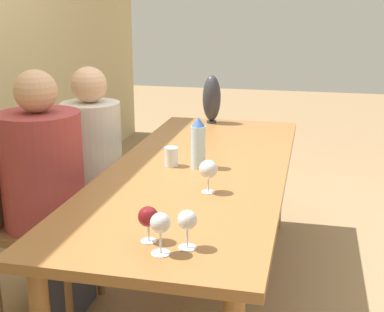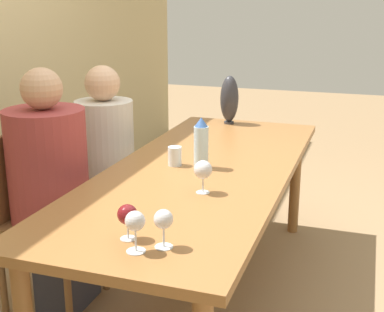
{
  "view_description": "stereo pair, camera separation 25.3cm",
  "coord_description": "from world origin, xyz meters",
  "px_view_note": "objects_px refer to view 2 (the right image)",
  "views": [
    {
      "loc": [
        -2.51,
        -0.54,
        1.55
      ],
      "look_at": [
        -0.14,
        0.0,
        0.84
      ],
      "focal_mm": 50.0,
      "sensor_mm": 36.0,
      "label": 1
    },
    {
      "loc": [
        -2.44,
        -0.78,
        1.55
      ],
      "look_at": [
        -0.14,
        0.0,
        0.84
      ],
      "focal_mm": 50.0,
      "sensor_mm": 36.0,
      "label": 2
    }
  ],
  "objects_px": {
    "wine_glass_0": "(127,215)",
    "person_near": "(52,185)",
    "wine_glass_1": "(135,222)",
    "chair_far": "(97,176)",
    "water_bottle": "(201,143)",
    "water_tumbler": "(175,156)",
    "chair_near": "(40,212)",
    "person_far": "(108,156)",
    "wine_glass_3": "(163,220)",
    "wine_glass_2": "(203,170)",
    "vase": "(229,99)"
  },
  "relations": [
    {
      "from": "person_near",
      "to": "person_far",
      "type": "height_order",
      "value": "person_near"
    },
    {
      "from": "wine_glass_1",
      "to": "wine_glass_2",
      "type": "relative_size",
      "value": 0.99
    },
    {
      "from": "water_bottle",
      "to": "wine_glass_0",
      "type": "bearing_deg",
      "value": -178.86
    },
    {
      "from": "wine_glass_0",
      "to": "chair_near",
      "type": "height_order",
      "value": "chair_near"
    },
    {
      "from": "vase",
      "to": "wine_glass_3",
      "type": "height_order",
      "value": "vase"
    },
    {
      "from": "wine_glass_1",
      "to": "wine_glass_2",
      "type": "height_order",
      "value": "wine_glass_2"
    },
    {
      "from": "water_bottle",
      "to": "chair_far",
      "type": "xyz_separation_m",
      "value": [
        0.33,
        0.78,
        -0.36
      ]
    },
    {
      "from": "water_bottle",
      "to": "chair_near",
      "type": "distance_m",
      "value": 0.9
    },
    {
      "from": "water_bottle",
      "to": "wine_glass_2",
      "type": "xyz_separation_m",
      "value": [
        -0.35,
        -0.12,
        -0.02
      ]
    },
    {
      "from": "wine_glass_2",
      "to": "person_near",
      "type": "xyz_separation_m",
      "value": [
        0.07,
        0.82,
        -0.18
      ]
    },
    {
      "from": "wine_glass_3",
      "to": "chair_far",
      "type": "distance_m",
      "value": 1.58
    },
    {
      "from": "water_tumbler",
      "to": "wine_glass_3",
      "type": "relative_size",
      "value": 0.71
    },
    {
      "from": "person_far",
      "to": "wine_glass_2",
      "type": "bearing_deg",
      "value": -129.53
    },
    {
      "from": "vase",
      "to": "person_far",
      "type": "distance_m",
      "value": 0.93
    },
    {
      "from": "water_bottle",
      "to": "chair_far",
      "type": "bearing_deg",
      "value": 67.1
    },
    {
      "from": "vase",
      "to": "wine_glass_1",
      "type": "relative_size",
      "value": 2.24
    },
    {
      "from": "vase",
      "to": "chair_near",
      "type": "bearing_deg",
      "value": 152.93
    },
    {
      "from": "chair_far",
      "to": "wine_glass_3",
      "type": "bearing_deg",
      "value": -142.63
    },
    {
      "from": "chair_far",
      "to": "person_far",
      "type": "height_order",
      "value": "person_far"
    },
    {
      "from": "water_tumbler",
      "to": "wine_glass_2",
      "type": "bearing_deg",
      "value": -142.61
    },
    {
      "from": "water_bottle",
      "to": "vase",
      "type": "bearing_deg",
      "value": 6.89
    },
    {
      "from": "wine_glass_3",
      "to": "person_near",
      "type": "relative_size",
      "value": 0.11
    },
    {
      "from": "water_bottle",
      "to": "wine_glass_3",
      "type": "relative_size",
      "value": 1.88
    },
    {
      "from": "wine_glass_3",
      "to": "person_near",
      "type": "xyz_separation_m",
      "value": [
        0.62,
        0.85,
        -0.18
      ]
    },
    {
      "from": "water_tumbler",
      "to": "wine_glass_1",
      "type": "bearing_deg",
      "value": -167.07
    },
    {
      "from": "chair_far",
      "to": "wine_glass_0",
      "type": "bearing_deg",
      "value": -146.67
    },
    {
      "from": "wine_glass_0",
      "to": "person_near",
      "type": "height_order",
      "value": "person_near"
    },
    {
      "from": "person_far",
      "to": "chair_near",
      "type": "bearing_deg",
      "value": 172.17
    },
    {
      "from": "water_bottle",
      "to": "wine_glass_3",
      "type": "xyz_separation_m",
      "value": [
        -0.9,
        -0.16,
        -0.03
      ]
    },
    {
      "from": "wine_glass_1",
      "to": "person_far",
      "type": "xyz_separation_m",
      "value": [
        1.29,
        0.78,
        -0.21
      ]
    },
    {
      "from": "water_bottle",
      "to": "wine_glass_2",
      "type": "relative_size",
      "value": 1.76
    },
    {
      "from": "water_tumbler",
      "to": "person_far",
      "type": "xyz_separation_m",
      "value": [
        0.34,
        0.56,
        -0.15
      ]
    },
    {
      "from": "wine_glass_1",
      "to": "vase",
      "type": "bearing_deg",
      "value": 5.99
    },
    {
      "from": "wine_glass_0",
      "to": "chair_far",
      "type": "bearing_deg",
      "value": 33.33
    },
    {
      "from": "water_tumbler",
      "to": "person_near",
      "type": "relative_size",
      "value": 0.08
    },
    {
      "from": "chair_near",
      "to": "person_far",
      "type": "bearing_deg",
      "value": -7.83
    },
    {
      "from": "water_bottle",
      "to": "wine_glass_0",
      "type": "xyz_separation_m",
      "value": [
        -0.88,
        -0.02,
        -0.03
      ]
    },
    {
      "from": "wine_glass_1",
      "to": "chair_near",
      "type": "xyz_separation_m",
      "value": [
        0.68,
        0.86,
        -0.34
      ]
    },
    {
      "from": "wine_glass_1",
      "to": "chair_far",
      "type": "xyz_separation_m",
      "value": [
        1.29,
        0.86,
        -0.34
      ]
    },
    {
      "from": "water_bottle",
      "to": "vase",
      "type": "xyz_separation_m",
      "value": [
        1.01,
        0.12,
        0.04
      ]
    },
    {
      "from": "wine_glass_2",
      "to": "person_near",
      "type": "height_order",
      "value": "person_near"
    },
    {
      "from": "wine_glass_0",
      "to": "wine_glass_3",
      "type": "relative_size",
      "value": 0.94
    },
    {
      "from": "vase",
      "to": "chair_near",
      "type": "distance_m",
      "value": 1.5
    },
    {
      "from": "chair_far",
      "to": "wine_glass_1",
      "type": "bearing_deg",
      "value": -146.24
    },
    {
      "from": "water_tumbler",
      "to": "wine_glass_1",
      "type": "height_order",
      "value": "wine_glass_1"
    },
    {
      "from": "wine_glass_0",
      "to": "wine_glass_2",
      "type": "relative_size",
      "value": 0.88
    },
    {
      "from": "water_bottle",
      "to": "chair_near",
      "type": "xyz_separation_m",
      "value": [
        -0.28,
        0.78,
        -0.36
      ]
    },
    {
      "from": "water_bottle",
      "to": "person_far",
      "type": "distance_m",
      "value": 0.8
    },
    {
      "from": "vase",
      "to": "person_near",
      "type": "relative_size",
      "value": 0.26
    },
    {
      "from": "chair_near",
      "to": "chair_far",
      "type": "distance_m",
      "value": 0.61
    }
  ]
}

